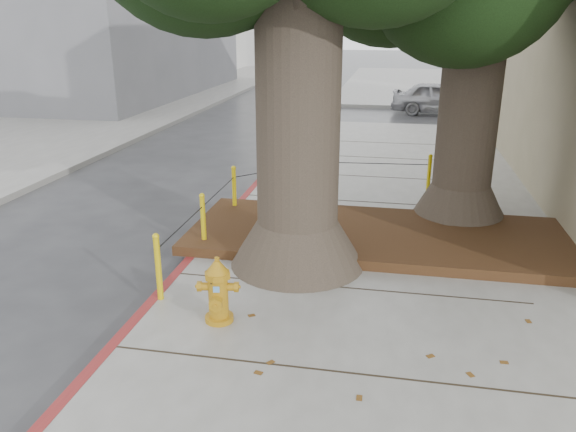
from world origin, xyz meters
name	(u,v)px	position (x,y,z in m)	size (l,w,h in m)	color
ground	(281,377)	(0.00, 0.00, 0.00)	(140.00, 140.00, 0.00)	#28282B
sidewalk_far	(484,85)	(6.00, 30.00, 0.07)	(16.00, 20.00, 0.15)	slate
curb_red	(188,264)	(-2.00, 2.50, 0.07)	(0.14, 26.00, 0.16)	maroon
planter_bed	(379,236)	(0.90, 3.90, 0.23)	(6.40, 2.60, 0.16)	black
bollard_ring	(283,197)	(-0.87, 4.38, 0.66)	(3.79, 5.39, 0.95)	#D7B80B
fire_hydrant	(218,291)	(-0.95, 0.79, 0.57)	(0.45, 0.42, 0.86)	#B98013
car_silver	(440,98)	(2.76, 18.84, 0.66)	(1.56, 3.87, 1.32)	#97969B
car_dark	(112,94)	(-11.50, 18.38, 0.56)	(1.56, 3.83, 1.11)	black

